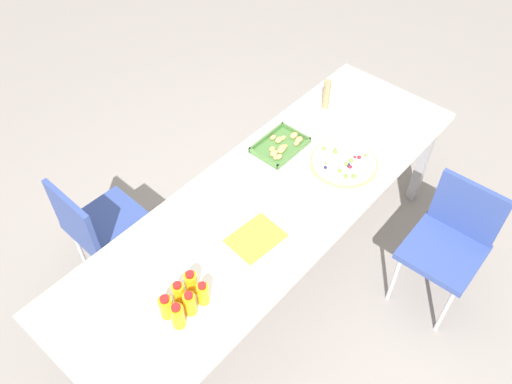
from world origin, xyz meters
The scene contains 16 objects.
ground_plane centered at (0.00, 0.00, 0.00)m, with size 12.00×12.00×0.00m, color gray.
party_table centered at (0.00, 0.00, 0.69)m, with size 2.53×0.81×0.75m.
chair_far_left centered at (-0.62, 0.74, 0.50)m, with size 0.41×0.41×0.83m.
chair_near_right centered at (0.60, -0.79, 0.50)m, with size 0.41×0.41×0.83m.
juice_bottle_0 centered at (-0.82, -0.17, 0.82)m, with size 0.06×0.06×0.15m.
juice_bottle_1 centered at (-0.74, -0.16, 0.82)m, with size 0.06×0.06×0.14m.
juice_bottle_2 centered at (-0.67, -0.17, 0.82)m, with size 0.05×0.05×0.13m.
juice_bottle_3 centered at (-0.82, -0.10, 0.82)m, with size 0.06×0.06×0.13m.
juice_bottle_4 centered at (-0.74, -0.09, 0.82)m, with size 0.06×0.06×0.14m.
juice_bottle_5 centered at (-0.66, -0.09, 0.82)m, with size 0.06×0.06×0.13m.
fruit_pizza centered at (0.45, -0.14, 0.77)m, with size 0.38×0.38×0.05m.
snack_tray centered at (0.33, 0.21, 0.77)m, with size 0.30×0.22×0.04m.
plate_stack centered at (0.04, -0.12, 0.77)m, with size 0.20×0.20×0.04m.
napkin_stack centered at (1.03, -0.06, 0.76)m, with size 0.15×0.15×0.02m, color white.
cardboard_tube centered at (0.79, 0.24, 0.85)m, with size 0.04×0.04×0.20m, color #9E7A56.
paper_folder centered at (-0.25, -0.11, 0.76)m, with size 0.26×0.20×0.01m, color yellow.
Camera 1 is at (-1.43, -1.14, 2.81)m, focal length 37.01 mm.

